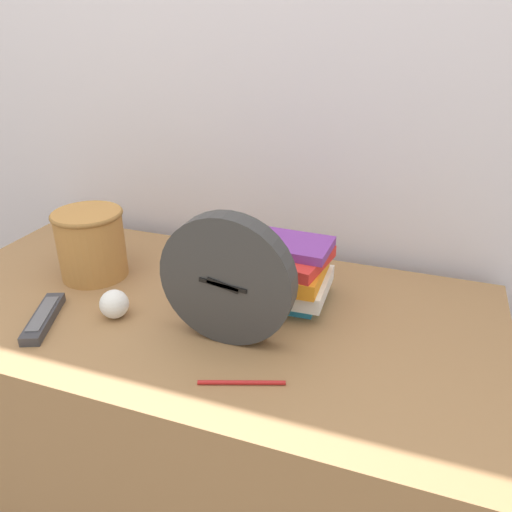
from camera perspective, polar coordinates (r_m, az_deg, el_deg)
name	(u,v)px	position (r m, az deg, el deg)	size (l,w,h in m)	color
wall_back	(259,78)	(1.35, 0.34, 19.71)	(6.00, 0.04, 2.40)	silver
desk	(207,431)	(1.37, -5.68, -19.31)	(1.31, 0.67, 0.75)	olive
desk_clock	(227,280)	(0.95, -3.33, -2.79)	(0.27, 0.05, 0.27)	#333333
book_stack	(279,272)	(1.12, 2.66, -1.84)	(0.24, 0.19, 0.14)	#2D9ED1
basket	(91,242)	(1.28, -18.34, 1.53)	(0.17, 0.17, 0.17)	#B27A3D
tv_remote	(44,318)	(1.16, -23.11, -6.50)	(0.11, 0.18, 0.02)	#333338
crumpled_paper_ball	(114,304)	(1.12, -15.89, -5.30)	(0.06, 0.06, 0.06)	white
pen	(242,383)	(0.91, -1.66, -14.26)	(0.15, 0.06, 0.01)	#B21E1E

